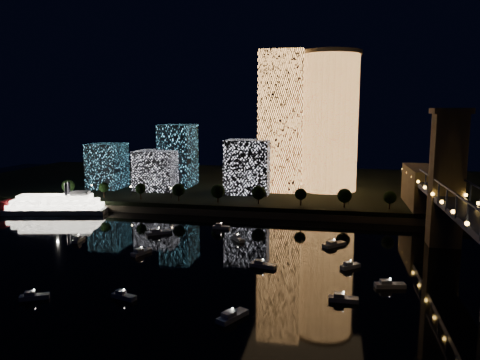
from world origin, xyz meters
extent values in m
plane|color=black|center=(0.00, 0.00, 0.00)|extent=(520.00, 520.00, 0.00)
cube|color=black|center=(0.00, 160.00, 2.50)|extent=(420.00, 160.00, 5.00)
cube|color=#6B5E4C|center=(0.00, 82.00, 1.50)|extent=(420.00, 6.00, 3.00)
cylinder|color=#FFA351|center=(21.16, 136.75, 42.08)|extent=(32.00, 32.00, 74.16)
cylinder|color=#6B5E4C|center=(21.16, 136.75, 80.16)|extent=(34.00, 34.00, 2.00)
cube|color=#FFA351|center=(-3.97, 131.16, 43.10)|extent=(23.95, 23.95, 76.20)
cube|color=white|center=(-20.51, 117.39, 19.38)|extent=(23.37, 19.78, 28.77)
cube|color=#5DD0FD|center=(-65.88, 134.28, 23.13)|extent=(18.13, 23.57, 36.26)
cube|color=white|center=(-72.73, 117.45, 16.08)|extent=(22.16, 20.14, 22.16)
cube|color=#5DD0FD|center=(-103.53, 118.69, 17.80)|extent=(18.29, 20.12, 25.61)
cube|color=#6B5E4C|center=(65.00, 50.00, 24.00)|extent=(11.00, 9.00, 48.00)
cube|color=#6B5E4C|center=(65.00, 50.00, 49.00)|extent=(13.00, 11.00, 2.00)
cube|color=#192150|center=(60.00, 0.00, 25.00)|extent=(0.50, 150.00, 0.50)
cube|color=#6B5E4C|center=(65.00, 100.00, 11.50)|extent=(12.00, 40.00, 23.00)
cube|color=#192150|center=(60.00, 12.00, 21.50)|extent=(0.50, 0.50, 7.00)
cube|color=#192150|center=(60.00, 36.00, 21.50)|extent=(0.50, 0.50, 7.00)
cube|color=#192150|center=(60.00, 60.00, 21.50)|extent=(0.50, 0.50, 7.00)
sphere|color=#FFAE38|center=(59.50, 0.00, 19.80)|extent=(1.20, 1.20, 1.20)
sphere|color=#FFAE38|center=(59.50, 45.00, 19.80)|extent=(1.20, 1.20, 1.20)
sphere|color=#FFAE38|center=(59.50, 90.00, 19.80)|extent=(1.20, 1.20, 1.20)
cube|color=silver|center=(-106.28, 70.41, 1.21)|extent=(49.59, 21.15, 2.42)
cube|color=white|center=(-106.28, 70.41, 3.52)|extent=(45.44, 19.31, 2.22)
cube|color=white|center=(-106.28, 70.41, 5.74)|extent=(41.29, 17.46, 2.22)
cube|color=white|center=(-106.28, 70.41, 7.96)|extent=(35.17, 15.19, 2.22)
cube|color=silver|center=(-94.48, 73.00, 9.87)|extent=(9.16, 7.62, 1.81)
cylinder|color=black|center=(-99.95, 69.74, 12.08)|extent=(1.41, 1.41, 6.04)
cylinder|color=black|center=(-100.81, 73.67, 12.08)|extent=(1.41, 1.41, 6.04)
cylinder|color=maroon|center=(-129.90, 65.25, 3.02)|extent=(8.82, 10.36, 7.05)
cube|color=silver|center=(-20.81, 57.30, 0.60)|extent=(7.05, 2.34, 1.20)
cube|color=silver|center=(-21.86, 57.31, 1.70)|extent=(2.48, 1.86, 1.00)
sphere|color=white|center=(-20.81, 57.30, 2.60)|extent=(0.36, 0.36, 0.36)
cube|color=silver|center=(-28.17, -19.97, 0.60)|extent=(7.24, 4.05, 1.20)
cube|color=silver|center=(-29.16, -19.68, 1.70)|extent=(2.82, 2.40, 1.00)
sphere|color=white|center=(-28.17, -19.97, 2.60)|extent=(0.36, 0.36, 0.36)
cube|color=silver|center=(28.39, -10.29, 0.60)|extent=(7.66, 2.47, 1.20)
cube|color=silver|center=(27.24, -10.30, 1.70)|extent=(2.68, 2.00, 1.00)
sphere|color=white|center=(28.39, -10.29, 2.60)|extent=(0.36, 0.36, 0.36)
cube|color=silver|center=(30.90, 16.87, 0.60)|extent=(6.58, 6.22, 1.20)
cube|color=silver|center=(30.14, 16.18, 1.70)|extent=(2.98, 2.93, 1.00)
sphere|color=white|center=(30.90, 16.87, 2.60)|extent=(0.36, 0.36, 0.36)
cube|color=silver|center=(3.83, 12.21, 0.60)|extent=(8.80, 4.56, 1.20)
cube|color=silver|center=(2.61, 12.50, 1.70)|extent=(3.37, 2.81, 1.00)
sphere|color=white|center=(3.83, 12.21, 2.60)|extent=(0.36, 0.36, 0.36)
cube|color=silver|center=(-10.25, 40.81, 0.60)|extent=(6.16, 6.97, 1.20)
cube|color=silver|center=(-10.91, 41.64, 1.70)|extent=(2.98, 3.09, 1.00)
sphere|color=white|center=(-10.25, 40.81, 2.60)|extent=(0.36, 0.36, 0.36)
cube|color=silver|center=(41.32, 2.38, 0.60)|extent=(8.74, 4.25, 1.20)
cube|color=silver|center=(40.09, 2.13, 1.70)|extent=(3.30, 2.71, 1.00)
sphere|color=white|center=(41.32, 2.38, 2.60)|extent=(0.36, 0.36, 0.36)
cube|color=silver|center=(-39.41, 17.46, 0.60)|extent=(5.20, 8.32, 1.20)
cube|color=silver|center=(-39.83, 16.35, 1.70)|extent=(2.92, 3.33, 1.00)
sphere|color=white|center=(-39.41, 17.46, 2.60)|extent=(0.36, 0.36, 0.36)
cube|color=silver|center=(-69.34, 27.94, 0.60)|extent=(2.99, 7.16, 1.20)
cube|color=silver|center=(-69.23, 26.91, 1.70)|extent=(2.07, 2.62, 1.00)
sphere|color=white|center=(-69.34, 27.94, 2.60)|extent=(0.36, 0.36, 0.36)
cube|color=silver|center=(-51.13, -24.82, 0.60)|extent=(7.56, 5.31, 1.20)
cube|color=silver|center=(-52.11, -25.30, 1.70)|extent=(3.12, 2.82, 1.00)
sphere|color=white|center=(-51.13, -24.82, 2.60)|extent=(0.36, 0.36, 0.36)
cube|color=silver|center=(25.82, 40.57, 0.60)|extent=(8.83, 9.14, 1.20)
cube|color=silver|center=(24.83, 39.51, 1.70)|extent=(4.13, 4.17, 1.00)
sphere|color=white|center=(25.82, 40.57, 2.60)|extent=(0.36, 0.36, 0.36)
cube|color=silver|center=(2.41, -26.00, 0.60)|extent=(6.75, 9.22, 1.20)
cube|color=silver|center=(1.77, -27.18, 1.70)|extent=(3.53, 3.85, 1.00)
sphere|color=white|center=(2.41, -26.00, 2.60)|extent=(0.36, 0.36, 0.36)
cube|color=silver|center=(-43.36, 44.03, 0.60)|extent=(10.18, 9.05, 1.20)
cube|color=silver|center=(-44.58, 43.06, 1.70)|extent=(4.52, 4.37, 1.00)
sphere|color=white|center=(-43.36, 44.03, 2.60)|extent=(0.36, 0.36, 0.36)
cylinder|color=black|center=(-110.00, 88.00, 7.00)|extent=(0.70, 0.70, 4.00)
sphere|color=black|center=(-110.00, 88.00, 10.50)|extent=(6.65, 6.65, 6.65)
cylinder|color=black|center=(-90.00, 88.00, 7.00)|extent=(0.70, 0.70, 4.00)
sphere|color=black|center=(-90.00, 88.00, 10.50)|extent=(5.11, 5.11, 5.11)
cylinder|color=black|center=(-70.00, 88.00, 7.00)|extent=(0.70, 0.70, 4.00)
sphere|color=black|center=(-70.00, 88.00, 10.50)|extent=(5.31, 5.31, 5.31)
cylinder|color=black|center=(-50.00, 88.00, 7.00)|extent=(0.70, 0.70, 4.00)
sphere|color=black|center=(-50.00, 88.00, 10.50)|extent=(6.20, 6.20, 6.20)
cylinder|color=black|center=(-30.00, 88.00, 7.00)|extent=(0.70, 0.70, 4.00)
sphere|color=black|center=(-30.00, 88.00, 10.50)|extent=(6.84, 6.84, 6.84)
cylinder|color=black|center=(-10.00, 88.00, 7.00)|extent=(0.70, 0.70, 4.00)
sphere|color=black|center=(-10.00, 88.00, 10.50)|extent=(6.74, 6.74, 6.74)
cylinder|color=black|center=(10.00, 88.00, 7.00)|extent=(0.70, 0.70, 4.00)
sphere|color=black|center=(10.00, 88.00, 10.50)|extent=(5.58, 5.58, 5.58)
cylinder|color=black|center=(30.00, 88.00, 7.00)|extent=(0.70, 0.70, 4.00)
sphere|color=black|center=(30.00, 88.00, 10.50)|extent=(6.66, 6.66, 6.66)
cylinder|color=black|center=(50.00, 88.00, 7.00)|extent=(0.70, 0.70, 4.00)
sphere|color=black|center=(50.00, 88.00, 10.50)|extent=(5.88, 5.88, 5.88)
cylinder|color=black|center=(-100.00, 94.00, 7.50)|extent=(0.24, 0.24, 5.00)
sphere|color=#FFCC7F|center=(-100.00, 94.00, 10.30)|extent=(0.70, 0.70, 0.70)
cylinder|color=black|center=(-78.00, 94.00, 7.50)|extent=(0.24, 0.24, 5.00)
sphere|color=#FFCC7F|center=(-78.00, 94.00, 10.30)|extent=(0.70, 0.70, 0.70)
cylinder|color=black|center=(-56.00, 94.00, 7.50)|extent=(0.24, 0.24, 5.00)
sphere|color=#FFCC7F|center=(-56.00, 94.00, 10.30)|extent=(0.70, 0.70, 0.70)
cylinder|color=black|center=(-34.00, 94.00, 7.50)|extent=(0.24, 0.24, 5.00)
sphere|color=#FFCC7F|center=(-34.00, 94.00, 10.30)|extent=(0.70, 0.70, 0.70)
cylinder|color=black|center=(-12.00, 94.00, 7.50)|extent=(0.24, 0.24, 5.00)
sphere|color=#FFCC7F|center=(-12.00, 94.00, 10.30)|extent=(0.70, 0.70, 0.70)
cylinder|color=black|center=(10.00, 94.00, 7.50)|extent=(0.24, 0.24, 5.00)
sphere|color=#FFCC7F|center=(10.00, 94.00, 10.30)|extent=(0.70, 0.70, 0.70)
cylinder|color=black|center=(32.00, 94.00, 7.50)|extent=(0.24, 0.24, 5.00)
sphere|color=#FFCC7F|center=(32.00, 94.00, 10.30)|extent=(0.70, 0.70, 0.70)
camera|label=1|loc=(25.12, -128.55, 48.84)|focal=35.00mm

